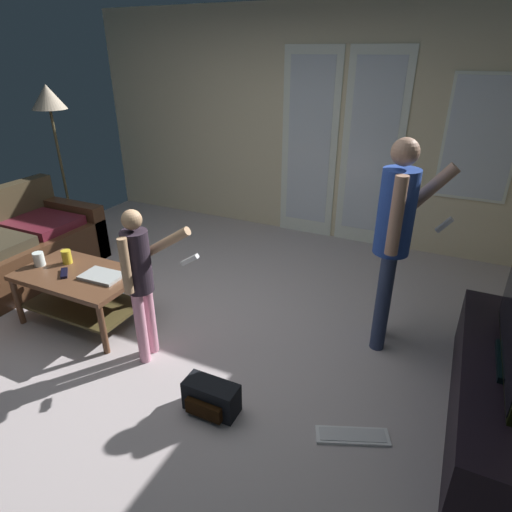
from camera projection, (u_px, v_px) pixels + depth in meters
The scene contains 13 objects.
ground_plane at pixel (176, 333), 3.56m from camera, with size 5.37×5.21×0.02m, color #B4A8AA.
wall_back_with_doors at pixel (301, 128), 5.04m from camera, with size 5.37×0.09×2.63m.
coffee_table at pixel (81, 286), 3.57m from camera, with size 1.01×0.60×0.46m.
tv_stand at pixel (494, 393), 2.61m from camera, with size 0.44×1.73×0.45m.
person_adult at pixel (395, 230), 3.03m from camera, with size 0.50×0.48×1.61m.
person_child at pixel (140, 274), 2.98m from camera, with size 0.48×0.36×1.18m.
floor_lamp at pixel (49, 105), 4.69m from camera, with size 0.37×0.37×1.78m.
backpack at pixel (211, 398), 2.74m from camera, with size 0.36×0.20×0.21m.
loose_keyboard at pixel (352, 436), 2.59m from camera, with size 0.46×0.29×0.02m.
laptop_closed at pixel (102, 276), 3.44m from camera, with size 0.33×0.22×0.02m, color #ADB1B0.
cup_near_edge at pixel (39, 259), 3.62m from camera, with size 0.09×0.09×0.12m, color white.
cup_by_laptop at pixel (67, 257), 3.65m from camera, with size 0.08×0.08×0.12m, color gold.
tv_remote_black at pixel (64, 273), 3.49m from camera, with size 0.17×0.05×0.02m, color black.
Camera 1 is at (1.86, -2.35, 2.11)m, focal length 30.05 mm.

